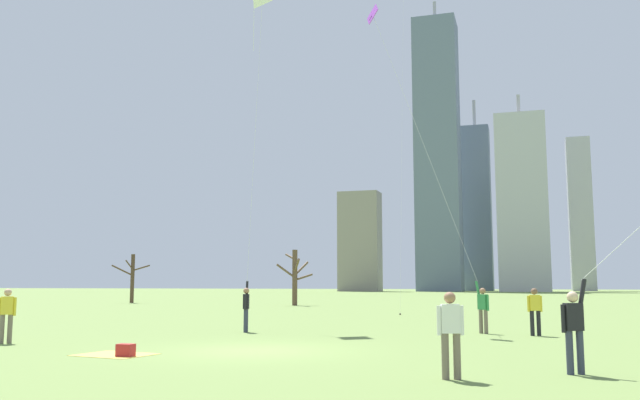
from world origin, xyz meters
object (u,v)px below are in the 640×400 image
kite_flyer_midfield_right_white (251,205)px  picnic_spot (121,352)px  bystander_watching_nearby (535,309)px  bare_tree_rightmost (132,277)px  bare_tree_far_right_edge (295,275)px  kite_flyer_midfield_center_purple (461,249)px  bystander_far_off_by_trees (451,330)px  bystander_strolling_midfield (7,313)px

kite_flyer_midfield_right_white → picnic_spot: 10.78m
bystander_watching_nearby → bare_tree_rightmost: 46.16m
bare_tree_rightmost → bare_tree_far_right_edge: (16.84, -2.41, 0.07)m
bare_tree_rightmost → bystander_watching_nearby: bearing=-40.5°
bystander_watching_nearby → bare_tree_far_right_edge: bearing=123.5°
kite_flyer_midfield_center_purple → kite_flyer_midfield_right_white: kite_flyer_midfield_right_white is taller
bystander_far_off_by_trees → picnic_spot: size_ratio=0.81×
picnic_spot → bystander_far_off_by_trees: bearing=-11.9°
bystander_strolling_midfield → bare_tree_far_right_edge: bearing=94.9°
picnic_spot → bare_tree_far_right_edge: size_ratio=0.44×
kite_flyer_midfield_center_purple → bare_tree_rightmost: kite_flyer_midfield_center_purple is taller
kite_flyer_midfield_center_purple → picnic_spot: (-7.39, -10.66, -2.97)m
bystander_watching_nearby → bare_tree_rightmost: bearing=139.5°
picnic_spot → bare_tree_far_right_edge: bearing=102.6°
bystander_strolling_midfield → bare_tree_far_right_edge: 35.33m
picnic_spot → bare_tree_far_right_edge: 38.18m
bystander_strolling_midfield → bystander_watching_nearby: bearing=26.6°
kite_flyer_midfield_right_white → bystander_far_off_by_trees: 14.97m
kite_flyer_midfield_right_white → picnic_spot: bearing=-86.2°
bare_tree_rightmost → bystander_strolling_midfield: bearing=-62.1°
bystander_far_off_by_trees → picnic_spot: bearing=168.1°
bystander_far_off_by_trees → bystander_strolling_midfield: size_ratio=1.00×
bystander_far_off_by_trees → bystander_strolling_midfield: 14.07m
kite_flyer_midfield_right_white → bare_tree_rightmost: (-24.54, 29.96, -2.49)m
bystander_far_off_by_trees → bare_tree_rightmost: bearing=129.0°
bystander_strolling_midfield → picnic_spot: bystander_strolling_midfield is taller
kite_flyer_midfield_right_white → bystander_far_off_by_trees: kite_flyer_midfield_right_white is taller
kite_flyer_midfield_center_purple → bystander_far_off_by_trees: 12.62m
picnic_spot → bare_tree_rightmost: bare_tree_rightmost is taller
bare_tree_far_right_edge → bystander_watching_nearby: bearing=-56.5°
bystander_watching_nearby → bare_tree_far_right_edge: 33.08m
bystander_strolling_midfield → bare_tree_far_right_edge: bare_tree_far_right_edge is taller
kite_flyer_midfield_center_purple → bystander_far_off_by_trees: (0.85, -12.40, -2.16)m
kite_flyer_midfield_right_white → kite_flyer_midfield_center_purple: bearing=7.3°
kite_flyer_midfield_right_white → bystander_strolling_midfield: (-4.68, -7.62, -3.97)m
kite_flyer_midfield_right_white → bare_tree_far_right_edge: kite_flyer_midfield_right_white is taller
picnic_spot → bare_tree_rightmost: bearing=122.5°
bystander_strolling_midfield → bystander_watching_nearby: 17.04m
bystander_far_off_by_trees → bystander_strolling_midfield: same height
bystander_far_off_by_trees → bare_tree_far_right_edge: size_ratio=0.36×
kite_flyer_midfield_center_purple → bare_tree_rightmost: bearing=138.4°
bystander_watching_nearby → picnic_spot: 13.86m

